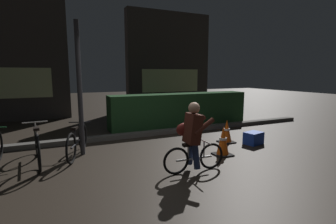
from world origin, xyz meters
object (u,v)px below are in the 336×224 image
Objects in this scene: parked_bike_left_mid at (37,145)px; cyclist at (193,137)px; street_post at (80,89)px; traffic_cone_far at (227,131)px; traffic_cone_near at (223,141)px; parked_bike_center_left at (77,142)px; blue_crate at (253,138)px.

parked_bike_left_mid is 1.35× the size of cyclist.
street_post is 4.76× the size of traffic_cone_far.
street_post is at bearing 171.53° from traffic_cone_far.
cyclist reaches higher than parked_bike_left_mid.
street_post is 3.21m from traffic_cone_near.
traffic_cone_far is at bearing -77.01° from parked_bike_center_left.
parked_bike_left_mid reaches higher than parked_bike_center_left.
traffic_cone_far is (3.53, -0.42, -0.04)m from parked_bike_center_left.
parked_bike_center_left is (0.74, 0.11, -0.03)m from parked_bike_left_mid.
blue_crate is 2.50m from cyclist.
parked_bike_center_left is 1.15× the size of cyclist.
traffic_cone_far is 0.67m from blue_crate.
traffic_cone_far is 2.21m from cyclist.
parked_bike_center_left is 3.26× the size of blue_crate.
traffic_cone_near is at bearing 28.21° from cyclist.
street_post is 4.43× the size of traffic_cone_near.
traffic_cone_near is 1.44× the size of blue_crate.
street_post reaches higher than parked_bike_center_left.
street_post is 2.59m from cyclist.
parked_bike_center_left is at bearing -139.05° from street_post.
traffic_cone_far reaches higher than blue_crate.
traffic_cone_near is 0.51× the size of cyclist.
parked_bike_center_left reaches higher than traffic_cone_far.
street_post is 1.09m from parked_bike_center_left.
traffic_cone_near reaches higher than traffic_cone_far.
cyclist is (-2.27, -0.92, 0.48)m from blue_crate.
cyclist is at bearing -153.75° from traffic_cone_near.
street_post reaches higher than traffic_cone_near.
parked_bike_center_left is 3.07m from traffic_cone_near.
street_post is 3.64m from traffic_cone_far.
blue_crate is (4.05, -0.81, -0.17)m from parked_bike_center_left.
cyclist is at bearing -127.66° from parked_bike_left_mid.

